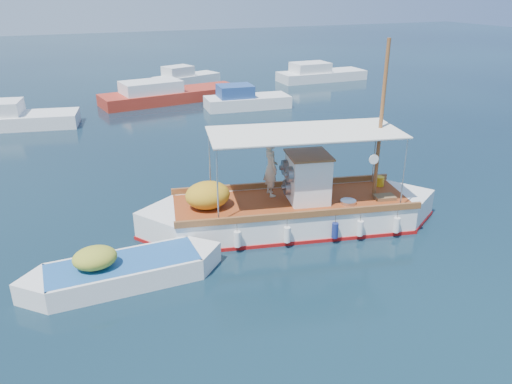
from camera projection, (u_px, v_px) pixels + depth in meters
name	position (u px, v px, depth m)	size (l,w,h in m)	color
ground	(277.00, 224.00, 17.60)	(160.00, 160.00, 0.00)	black
fishing_caique	(290.00, 211.00, 17.26)	(10.44, 4.45, 6.51)	white
dinghy	(122.00, 273.00, 14.10)	(5.82, 1.70, 1.42)	white
bg_boat_nw	(13.00, 119.00, 29.33)	(7.17, 3.62, 1.80)	silver
bg_boat_n	(168.00, 95.00, 35.80)	(10.37, 4.26, 1.80)	#A72B1B
bg_boat_ne	(245.00, 101.00, 33.99)	(5.88, 2.72, 1.80)	silver
bg_boat_e	(319.00, 75.00, 43.75)	(7.79, 2.64, 1.80)	silver
bg_boat_far_n	(185.00, 79.00, 41.92)	(5.93, 3.71, 1.80)	silver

